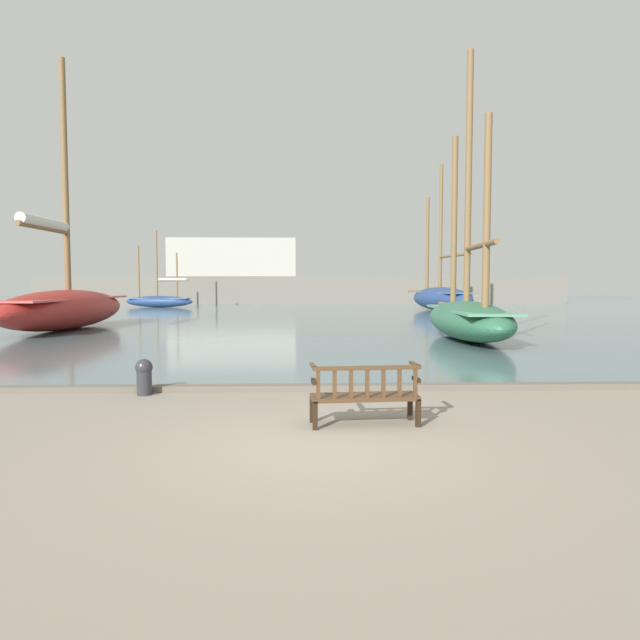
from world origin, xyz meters
name	(u,v)px	position (x,y,z in m)	size (l,w,h in m)	color
ground_plane	(318,446)	(0.00, 0.00, 0.00)	(160.00, 160.00, 0.00)	gray
harbor_water	(303,306)	(0.00, 44.00, 0.04)	(100.00, 80.00, 0.08)	slate
quay_edge_kerb	(312,388)	(0.00, 3.85, 0.06)	(40.00, 0.30, 0.12)	#675F54
park_bench	(365,394)	(0.73, 1.07, 0.47)	(1.64, 0.64, 0.92)	black
sailboat_nearest_starboard	(66,306)	(-10.64, 18.28, 1.11)	(3.22, 11.02, 11.86)	maroon
sailboat_mid_port	(441,297)	(10.15, 34.55, 1.10)	(3.96, 11.42, 10.72)	navy
sailboat_far_starboard	(159,300)	(-12.21, 41.38, 0.69)	(6.08, 2.38, 6.47)	navy
sailboat_outer_port	(468,315)	(5.86, 13.22, 0.97)	(2.89, 10.00, 10.38)	#2D6647
mooring_bollard	(144,375)	(-3.19, 3.51, 0.38)	(0.32, 0.32, 0.69)	#2D2D33
far_breakwater	(288,284)	(-1.46, 48.95, 2.08)	(51.70, 2.40, 6.49)	slate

